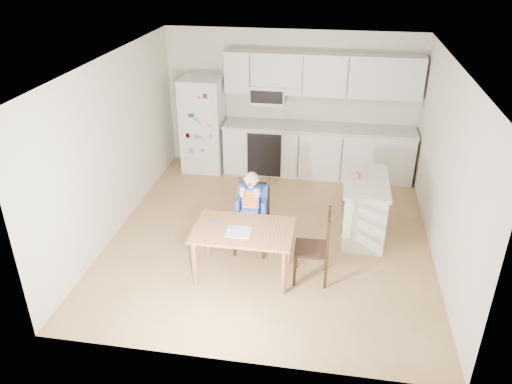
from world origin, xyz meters
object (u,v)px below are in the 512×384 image
object	(u,v)px
chair_booster	(252,203)
chair_side	(320,243)
kitchen_island	(363,207)
dining_table	(243,235)
red_cup	(358,175)
refrigerator	(203,124)

from	to	relation	value
chair_booster	chair_side	xyz separation A→B (m)	(0.94, -0.57, -0.17)
kitchen_island	dining_table	xyz separation A→B (m)	(-1.51, -1.24, 0.14)
red_cup	refrigerator	bearing A→B (deg)	145.30
chair_side	red_cup	bearing A→B (deg)	158.93
dining_table	chair_booster	bearing A→B (deg)	89.95
red_cup	kitchen_island	bearing A→B (deg)	-16.65
dining_table	chair_booster	distance (m)	0.63
refrigerator	chair_booster	world-z (taller)	refrigerator
refrigerator	chair_booster	distance (m)	2.87
dining_table	chair_side	distance (m)	0.95
kitchen_island	chair_booster	size ratio (longest dim) A/B	1.01
refrigerator	kitchen_island	size ratio (longest dim) A/B	1.44
dining_table	chair_booster	world-z (taller)	chair_booster
red_cup	chair_booster	bearing A→B (deg)	-154.74
red_cup	chair_booster	size ratio (longest dim) A/B	0.07
refrigerator	chair_side	distance (m)	3.86
red_cup	dining_table	world-z (taller)	red_cup
dining_table	red_cup	bearing A→B (deg)	42.56
refrigerator	chair_booster	size ratio (longest dim) A/B	1.46
kitchen_island	chair_side	bearing A→B (deg)	-115.40
kitchen_island	chair_side	distance (m)	1.31
dining_table	chair_side	size ratio (longest dim) A/B	1.31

